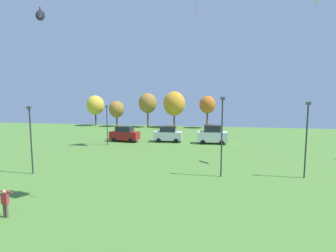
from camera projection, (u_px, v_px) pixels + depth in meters
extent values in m
cylinder|color=brown|center=(4.00, 210.00, 14.54)|extent=(0.14, 0.14, 0.78)
cylinder|color=brown|center=(7.00, 211.00, 14.51)|extent=(0.14, 0.14, 0.78)
cube|color=#B72D33|center=(5.00, 199.00, 14.45)|extent=(0.36, 0.20, 0.58)
sphere|color=#DBAD89|center=(4.00, 192.00, 14.40)|extent=(0.21, 0.21, 0.21)
cylinder|color=#B72D33|center=(2.00, 191.00, 14.54)|extent=(0.08, 0.47, 0.36)
cylinder|color=#B72D33|center=(9.00, 192.00, 14.47)|extent=(0.08, 0.47, 0.36)
cylinder|color=#E54C93|center=(196.00, 11.00, 36.74)|extent=(0.35, 0.08, 2.10)
ellipsoid|color=black|center=(40.00, 15.00, 28.06)|extent=(3.02, 4.04, 2.47)
cube|color=red|center=(40.00, 13.00, 28.03)|extent=(0.38, 0.49, 1.10)
cube|color=maroon|center=(125.00, 135.00, 39.01)|extent=(4.43, 2.16, 1.19)
cube|color=#1E232D|center=(124.00, 129.00, 38.89)|extent=(2.50, 1.82, 0.83)
cylinder|color=black|center=(130.00, 141.00, 37.89)|extent=(0.66, 0.28, 0.64)
cylinder|color=black|center=(135.00, 139.00, 39.54)|extent=(0.66, 0.28, 0.64)
cylinder|color=black|center=(114.00, 140.00, 38.60)|extent=(0.66, 0.28, 0.64)
cylinder|color=black|center=(119.00, 138.00, 40.26)|extent=(0.66, 0.28, 0.64)
cube|color=silver|center=(168.00, 136.00, 38.72)|extent=(4.17, 2.03, 1.20)
cube|color=#1E232D|center=(168.00, 129.00, 38.60)|extent=(2.33, 1.80, 0.84)
cylinder|color=black|center=(176.00, 141.00, 37.72)|extent=(0.65, 0.25, 0.64)
cylinder|color=black|center=(177.00, 139.00, 39.53)|extent=(0.65, 0.25, 0.64)
cylinder|color=black|center=(159.00, 141.00, 38.04)|extent=(0.65, 0.25, 0.64)
cylinder|color=black|center=(161.00, 139.00, 39.85)|extent=(0.65, 0.25, 0.64)
cube|color=silver|center=(212.00, 137.00, 37.23)|extent=(4.22, 1.97, 1.39)
cube|color=#1E232D|center=(212.00, 128.00, 37.10)|extent=(2.34, 1.77, 0.97)
cylinder|color=black|center=(222.00, 143.00, 36.20)|extent=(0.65, 0.24, 0.64)
cylinder|color=black|center=(221.00, 141.00, 38.04)|extent=(0.65, 0.24, 0.64)
cylinder|color=black|center=(203.00, 142.00, 36.58)|extent=(0.65, 0.24, 0.64)
cylinder|color=black|center=(203.00, 140.00, 38.42)|extent=(0.65, 0.24, 0.64)
cylinder|color=#2D2D33|center=(107.00, 126.00, 36.06)|extent=(0.12, 0.12, 5.24)
cube|color=#4C4C51|center=(107.00, 106.00, 35.75)|extent=(0.36, 0.20, 0.24)
cylinder|color=#2D2D33|center=(31.00, 142.00, 22.51)|extent=(0.12, 0.12, 5.63)
cube|color=#4C4C51|center=(29.00, 108.00, 22.18)|extent=(0.36, 0.20, 0.24)
cylinder|color=#2D2D33|center=(306.00, 142.00, 21.28)|extent=(0.12, 0.12, 6.02)
cube|color=#4C4C51|center=(308.00, 103.00, 20.93)|extent=(0.36, 0.20, 0.24)
cylinder|color=#2D2D33|center=(222.00, 139.00, 21.65)|extent=(0.12, 0.12, 6.42)
cube|color=#4C4C51|center=(223.00, 98.00, 21.28)|extent=(0.36, 0.20, 0.24)
cylinder|color=brown|center=(96.00, 119.00, 60.43)|extent=(0.36, 0.36, 3.24)
ellipsoid|color=gold|center=(95.00, 105.00, 60.08)|extent=(4.00, 4.00, 4.40)
cylinder|color=brown|center=(117.00, 121.00, 58.72)|extent=(0.36, 0.36, 2.61)
ellipsoid|color=olive|center=(117.00, 109.00, 58.44)|extent=(3.35, 3.35, 3.68)
cylinder|color=brown|center=(148.00, 119.00, 57.03)|extent=(0.36, 0.36, 3.82)
ellipsoid|color=olive|center=(148.00, 103.00, 56.65)|extent=(3.90, 3.90, 4.29)
cylinder|color=brown|center=(174.00, 120.00, 56.77)|extent=(0.36, 0.36, 3.42)
ellipsoid|color=gold|center=(174.00, 104.00, 56.38)|extent=(4.72, 4.72, 5.19)
cylinder|color=brown|center=(207.00, 119.00, 55.76)|extent=(0.36, 0.36, 3.71)
ellipsoid|color=#BC6623|center=(207.00, 105.00, 55.41)|extent=(3.40, 3.40, 3.74)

